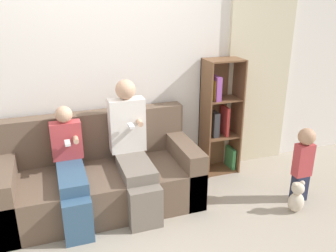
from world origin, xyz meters
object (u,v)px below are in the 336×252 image
object	(u,v)px
adult_seated	(133,147)
toddler_standing	(303,161)
couch	(101,178)
child_seated	(71,169)
bookshelf	(219,116)
teddy_bear	(297,197)

from	to	relation	value
adult_seated	toddler_standing	world-z (taller)	adult_seated
adult_seated	couch	bearing A→B (deg)	162.51
child_seated	couch	bearing A→B (deg)	28.15
bookshelf	child_seated	bearing A→B (deg)	-165.47
bookshelf	teddy_bear	bearing A→B (deg)	-72.77
toddler_standing	bookshelf	distance (m)	1.07
couch	bookshelf	xyz separation A→B (m)	(1.47, 0.30, 0.40)
toddler_standing	bookshelf	xyz separation A→B (m)	(-0.51, 0.91, 0.24)
adult_seated	child_seated	world-z (taller)	adult_seated
bookshelf	couch	bearing A→B (deg)	-168.44
child_seated	teddy_bear	size ratio (longest dim) A/B	3.13
adult_seated	teddy_bear	world-z (taller)	adult_seated
couch	toddler_standing	size ratio (longest dim) A/B	2.41
child_seated	bookshelf	xyz separation A→B (m)	(1.76, 0.45, 0.18)
couch	adult_seated	world-z (taller)	adult_seated
adult_seated	toddler_standing	size ratio (longest dim) A/B	1.57
adult_seated	toddler_standing	distance (m)	1.74
couch	child_seated	size ratio (longest dim) A/B	1.84
adult_seated	child_seated	bearing A→B (deg)	-174.81
couch	toddler_standing	world-z (taller)	couch
toddler_standing	teddy_bear	distance (m)	0.39
teddy_bear	couch	bearing A→B (deg)	156.53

